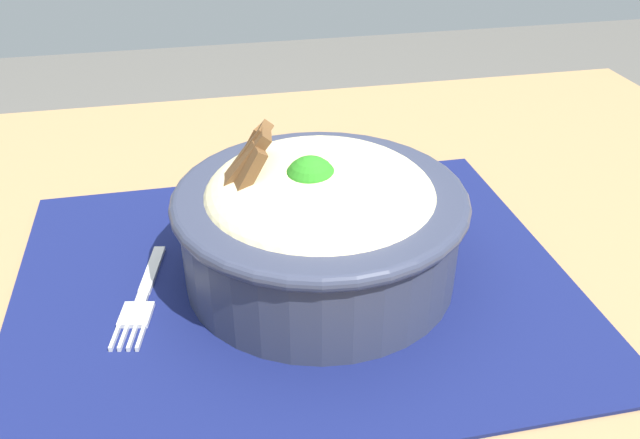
% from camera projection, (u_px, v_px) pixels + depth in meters
% --- Properties ---
extents(table, '(1.09, 0.77, 0.71)m').
position_uv_depth(table, '(277.00, 331.00, 0.58)').
color(table, '#99754C').
rests_on(table, ground_plane).
extents(placemat, '(0.43, 0.35, 0.00)m').
position_uv_depth(placemat, '(294.00, 281.00, 0.52)').
color(placemat, '#11194C').
rests_on(placemat, table).
extents(bowl, '(0.22, 0.22, 0.13)m').
position_uv_depth(bowl, '(319.00, 218.00, 0.50)').
color(bowl, '#2D3347').
rests_on(bowl, placemat).
extents(fork, '(0.04, 0.12, 0.00)m').
position_uv_depth(fork, '(142.00, 299.00, 0.49)').
color(fork, silver).
rests_on(fork, placemat).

